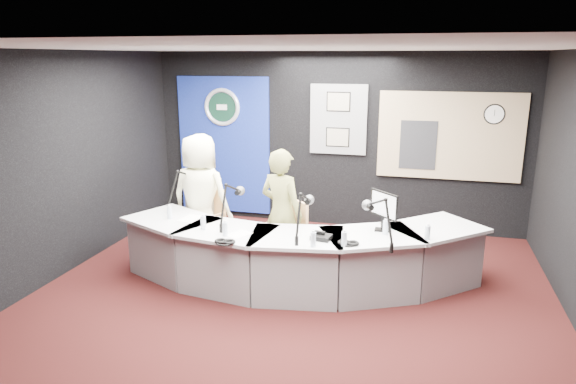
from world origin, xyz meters
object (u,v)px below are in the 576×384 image
(person_man, at_px, (201,197))
(person_woman, at_px, (282,213))
(broadcast_desk, at_px, (295,256))
(armchair_left, at_px, (202,228))
(armchair_right, at_px, (282,243))

(person_man, bearing_deg, person_woman, 171.44)
(broadcast_desk, relative_size, armchair_left, 5.25)
(armchair_right, distance_m, person_woman, 0.39)
(person_woman, bearing_deg, armchair_right, -159.30)
(broadcast_desk, relative_size, person_man, 2.60)
(armchair_left, xyz_separation_m, armchair_right, (1.22, -0.28, 0.00))
(armchair_right, bearing_deg, person_man, -152.71)
(broadcast_desk, distance_m, armchair_left, 1.55)
(person_man, distance_m, person_woman, 1.25)
(broadcast_desk, height_order, person_man, person_man)
(armchair_left, distance_m, person_man, 0.44)
(broadcast_desk, distance_m, person_man, 1.62)
(armchair_right, relative_size, person_woman, 0.53)
(person_woman, bearing_deg, person_man, 7.59)
(armchair_left, bearing_deg, armchair_right, 10.39)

